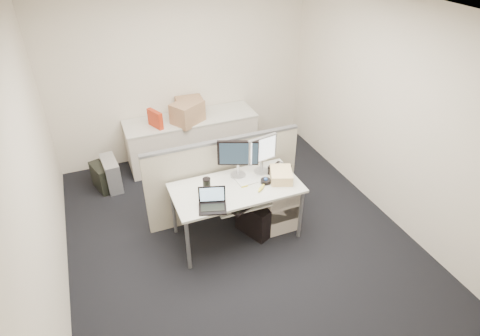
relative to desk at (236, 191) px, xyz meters
name	(u,v)px	position (x,y,z in m)	size (l,w,h in m)	color
floor	(237,234)	(0.00, 0.00, -0.67)	(4.00, 4.50, 0.01)	black
ceiling	(235,8)	(0.00, 0.00, 2.04)	(4.00, 4.50, 0.01)	white
wall_back	(182,73)	(0.00, 2.25, 0.69)	(4.00, 0.02, 2.70)	beige
wall_front	(364,300)	(0.00, -2.25, 0.69)	(4.00, 0.02, 2.70)	beige
wall_left	(34,180)	(-2.00, 0.00, 0.69)	(0.02, 4.50, 2.70)	beige
wall_right	(387,111)	(2.00, 0.00, 0.69)	(0.02, 4.50, 2.70)	beige
desk	(236,191)	(0.00, 0.00, 0.00)	(1.50, 0.75, 0.73)	silver
keyboard_tray	(242,203)	(0.00, -0.18, -0.04)	(0.62, 0.32, 0.02)	silver
drawer_pedestal	(275,201)	(0.55, 0.05, -0.34)	(0.40, 0.55, 0.65)	#C0B3A3
cubicle_partition	(224,179)	(0.00, 0.45, -0.11)	(2.00, 0.06, 1.10)	#B8AE96
back_counter	(192,139)	(0.00, 1.93, -0.30)	(2.00, 0.60, 0.72)	#C0B3A3
monitor_main	(238,159)	(0.10, 0.21, 0.31)	(0.48, 0.19, 0.48)	black
monitor_small	(262,155)	(0.40, 0.18, 0.31)	(0.39, 0.20, 0.48)	#B7B7BC
laptop	(212,201)	(-0.39, -0.28, 0.18)	(0.29, 0.22, 0.22)	black
trackball	(266,181)	(0.35, -0.05, 0.09)	(0.12, 0.12, 0.05)	black
desk_phone	(280,170)	(0.60, 0.08, 0.10)	(0.24, 0.20, 0.08)	black
paper_stack	(244,178)	(0.15, 0.12, 0.07)	(0.22, 0.29, 0.01)	silver
sticky_pad	(244,185)	(0.09, 0.00, 0.07)	(0.08, 0.08, 0.01)	gold
travel_mug	(207,186)	(-0.35, 0.02, 0.16)	(0.09, 0.09, 0.18)	black
banana	(261,188)	(0.25, -0.15, 0.08)	(0.17, 0.04, 0.04)	yellow
cellphone	(238,176)	(0.10, 0.20, 0.07)	(0.05, 0.10, 0.01)	black
manila_folders	(281,175)	(0.55, -0.05, 0.13)	(0.25, 0.32, 0.12)	#E7C187
keyboard	(248,203)	(0.05, -0.22, -0.02)	(0.50, 0.18, 0.03)	black
pc_tower_desk	(253,220)	(0.20, -0.05, -0.45)	(0.18, 0.45, 0.42)	black
pc_tower_spare_dark	(101,177)	(-1.45, 1.63, -0.47)	(0.16, 0.41, 0.38)	black
pc_tower_spare_silver	(111,173)	(-1.30, 1.63, -0.44)	(0.19, 0.49, 0.45)	#B7B7BC
cardboard_box_left	(187,113)	(-0.07, 1.81, 0.22)	(0.44, 0.33, 0.33)	#997C55
cardboard_box_right	(190,107)	(0.03, 2.05, 0.20)	(0.40, 0.31, 0.29)	#997C55
red_binder	(155,120)	(-0.55, 1.83, 0.19)	(0.07, 0.30, 0.28)	#B72D12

